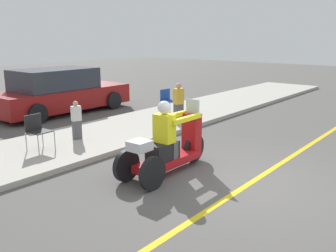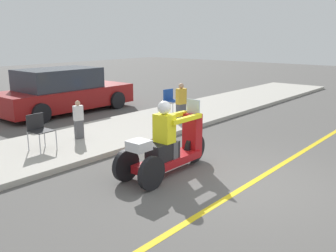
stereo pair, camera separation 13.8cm
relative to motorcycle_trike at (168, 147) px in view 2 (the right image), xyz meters
The scene contains 9 objects.
ground_plane 1.69m from the motorcycle_trike, 73.55° to the right, with size 60.00×60.00×0.00m, color #565451.
lane_stripe 1.62m from the motorcycle_trike, 90.08° to the right, with size 24.00×0.12×0.01m.
sidewalk_strip 3.13m from the motorcycle_trike, 81.59° to the left, with size 28.00×2.80×0.12m.
motorcycle_trike is the anchor object (origin of this frame).
spectator_far_back 3.12m from the motorcycle_trike, 86.72° to the left, with size 0.26×0.20×0.98m.
spectator_by_tree 3.87m from the motorcycle_trike, 34.46° to the left, with size 0.32×0.23×1.20m.
folding_chair_curbside 3.19m from the motorcycle_trike, 107.97° to the left, with size 0.49×0.49×0.82m.
folding_chair_set_back 5.25m from the motorcycle_trike, 39.22° to the left, with size 0.50×0.50×0.82m.
parked_car_lot_center 7.15m from the motorcycle_trike, 71.54° to the left, with size 4.90×2.12×1.57m.
Camera 2 is at (-5.85, -3.02, 2.67)m, focal length 40.00 mm.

